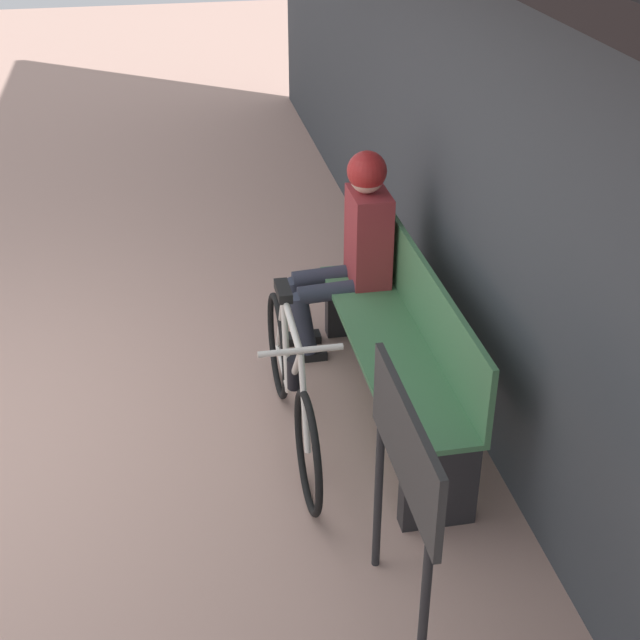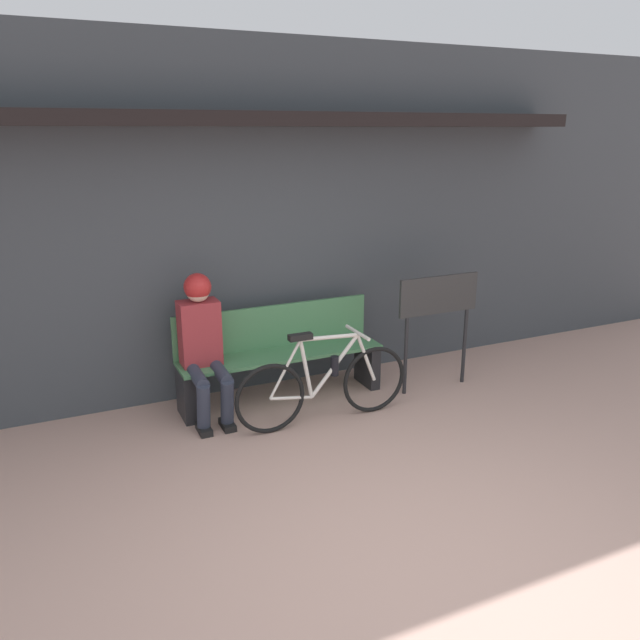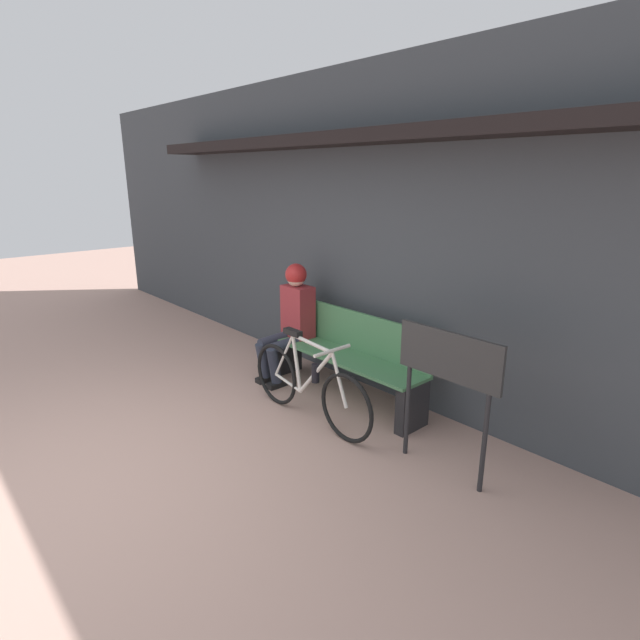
# 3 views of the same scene
# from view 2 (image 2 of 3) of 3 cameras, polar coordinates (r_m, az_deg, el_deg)

# --- Properties ---
(ground_plane) EXTENTS (24.00, 24.00, 0.00)m
(ground_plane) POSITION_cam_2_polar(r_m,az_deg,el_deg) (3.94, 7.77, -20.93)
(ground_plane) COLOR tan
(storefront_wall) EXTENTS (12.00, 0.56, 3.20)m
(storefront_wall) POSITION_cam_2_polar(r_m,az_deg,el_deg) (5.78, -7.10, 9.47)
(storefront_wall) COLOR #3D4247
(storefront_wall) RESTS_ON ground_plane
(park_bench_near) EXTENTS (1.89, 0.42, 0.86)m
(park_bench_near) POSITION_cam_2_polar(r_m,az_deg,el_deg) (5.76, -3.72, -3.25)
(park_bench_near) COLOR #477F51
(park_bench_near) RESTS_ON ground_plane
(bicycle) EXTENTS (1.58, 0.40, 0.82)m
(bicycle) POSITION_cam_2_polar(r_m,az_deg,el_deg) (5.30, 0.39, -5.87)
(bicycle) COLOR black
(bicycle) RESTS_ON ground_plane
(person_seated) EXTENTS (0.34, 0.61, 1.27)m
(person_seated) POSITION_cam_2_polar(r_m,az_deg,el_deg) (5.35, -10.70, -1.58)
(person_seated) COLOR #2D3342
(person_seated) RESTS_ON ground_plane
(signboard) EXTENTS (0.84, 0.04, 1.11)m
(signboard) POSITION_cam_2_polar(r_m,az_deg,el_deg) (5.94, 10.76, 1.36)
(signboard) COLOR #232326
(signboard) RESTS_ON ground_plane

